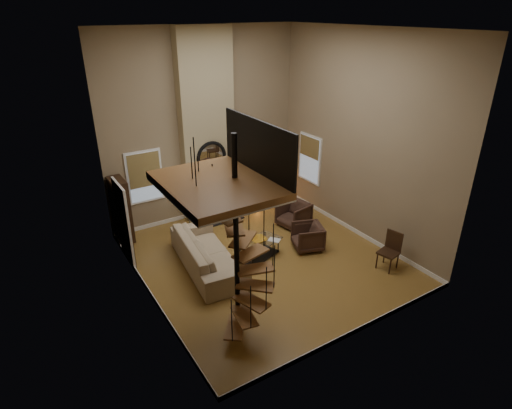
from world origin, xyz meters
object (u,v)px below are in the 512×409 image
armchair_near (295,214)px  coffee_table (259,248)px  accent_lamp (257,195)px  armchair_far (310,237)px  hutch (121,210)px  side_chair (391,249)px  floor_lamp (194,192)px  sofa (207,253)px

armchair_near → coffee_table: (-1.87, -0.97, -0.07)m
accent_lamp → armchair_far: bearing=-96.8°
hutch → side_chair: (5.20, -4.77, -0.42)m
armchair_far → floor_lamp: 3.33m
accent_lamp → floor_lamp: bearing=-156.8°
floor_lamp → armchair_far: bearing=-41.7°
hutch → accent_lamp: (4.49, 0.25, -0.70)m
sofa → accent_lamp: sofa is taller
armchair_near → accent_lamp: bearing=172.2°
armchair_near → side_chair: side_chair is taller
sofa → side_chair: bearing=-115.8°
armchair_far → armchair_near: bearing=-179.8°
armchair_near → sofa: bearing=-89.0°
sofa → accent_lamp: (3.12, 2.61, -0.15)m
floor_lamp → side_chair: size_ratio=1.78×
sofa → coffee_table: sofa is taller
coffee_table → side_chair: bearing=-39.7°
armchair_near → armchair_far: armchair_near is taller
hutch → side_chair: bearing=-42.5°
side_chair → hutch: bearing=137.5°
floor_lamp → accent_lamp: 3.20m
hutch → sofa: bearing=-59.8°
sofa → accent_lamp: size_ratio=5.29×
accent_lamp → armchair_near: bearing=-87.5°
coffee_table → floor_lamp: floor_lamp is taller
armchair_far → coffee_table: size_ratio=0.57×
hutch → armchair_far: hutch is taller
side_chair → armchair_near: bearing=101.6°
armchair_far → side_chair: bearing=52.6°
coffee_table → side_chair: side_chair is taller
coffee_table → accent_lamp: accent_lamp is taller
armchair_near → floor_lamp: (-2.83, 0.80, 1.06)m
armchair_near → side_chair: (0.63, -3.05, 0.17)m
armchair_near → side_chair: 3.11m
hutch → armchair_near: bearing=-20.6°
hutch → floor_lamp: bearing=-27.9°
coffee_table → sofa: bearing=165.9°
coffee_table → armchair_far: bearing=-13.1°
sofa → side_chair: (3.83, -2.41, 0.13)m
coffee_table → accent_lamp: (1.79, 2.94, -0.03)m
coffee_table → hutch: bearing=135.1°
sofa → floor_lamp: size_ratio=1.66×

